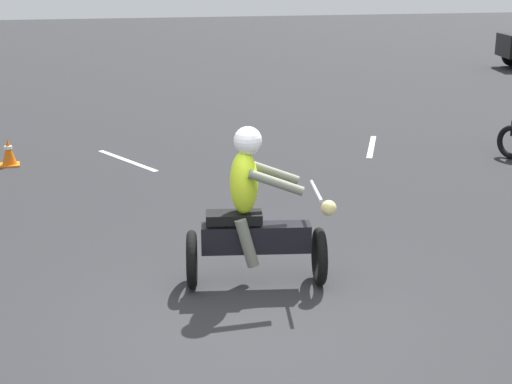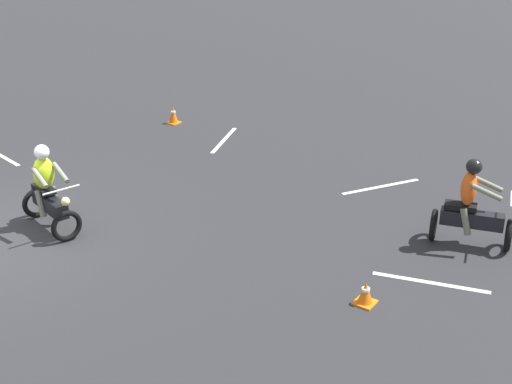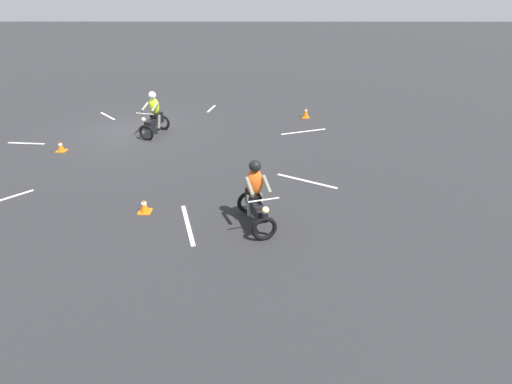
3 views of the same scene
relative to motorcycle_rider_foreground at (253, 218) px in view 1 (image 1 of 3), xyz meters
name	(u,v)px [view 1 (image 1 of 3)]	position (x,y,z in m)	size (l,w,h in m)	color
ground_plane	(247,334)	(0.98, -0.38, -0.73)	(120.00, 120.00, 0.00)	#28282B
motorcycle_rider_foreground	(253,218)	(0.00, 0.00, 0.00)	(0.98, 1.56, 1.66)	black
traffic_cone_far_center	(9,153)	(-6.07, -2.32, -0.50)	(0.32, 0.32, 0.47)	orange
lane_stripe_nw	(372,146)	(-5.41, 4.20, -0.72)	(0.10, 1.92, 0.01)	silver
lane_stripe_w	(127,160)	(-5.80, -0.38, -0.72)	(0.10, 1.95, 0.01)	silver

